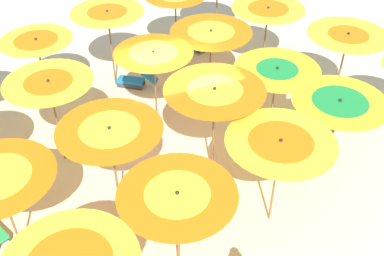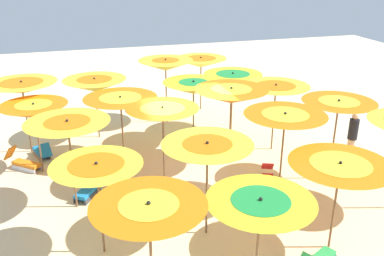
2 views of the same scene
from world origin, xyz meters
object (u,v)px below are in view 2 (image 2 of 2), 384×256
(beach_umbrella_9, at_px, (166,65))
(beach_umbrella_18, at_px, (34,111))
(beach_umbrella_13, at_px, (121,103))
(lounger_1, at_px, (268,180))
(beachgoer_0, at_px, (352,136))
(beach_umbrella_14, at_px, (95,85))
(lounger_2, at_px, (89,188))
(beach_umbrella_7, at_px, (231,96))
(beach_umbrella_11, at_px, (207,150))
(beach_umbrella_4, at_px, (201,62))
(beach_umbrella_2, at_px, (276,90))
(beach_umbrella_10, at_px, (260,209))
(beach_umbrella_17, at_px, (68,128))
(beach_umbrella_15, at_px, (149,216))
(beach_umbrella_6, at_px, (285,120))
(lounger_0, at_px, (42,152))
(lounger_5, at_px, (24,163))
(beach_umbrella_1, at_px, (338,107))
(beach_umbrella_5, at_px, (340,171))
(beach_ball, at_px, (136,219))
(beach_umbrella_8, at_px, (194,88))
(beach_umbrella_12, at_px, (163,114))
(beach_umbrella_3, at_px, (233,79))
(beach_umbrella_16, at_px, (97,173))
(beach_umbrella_19, at_px, (22,87))

(beach_umbrella_9, height_order, beach_umbrella_18, beach_umbrella_9)
(beach_umbrella_13, xyz_separation_m, lounger_1, (-3.72, 2.91, -1.73))
(beachgoer_0, bearing_deg, beach_umbrella_14, -94.36)
(beach_umbrella_13, height_order, lounger_2, beach_umbrella_13)
(beach_umbrella_7, distance_m, beach_umbrella_11, 3.76)
(beach_umbrella_4, distance_m, beach_umbrella_14, 4.84)
(beach_umbrella_2, bearing_deg, beach_umbrella_10, 61.49)
(beach_umbrella_9, bearing_deg, beachgoer_0, 134.28)
(beach_umbrella_17, xyz_separation_m, beach_umbrella_18, (0.93, -2.34, -0.26))
(beach_umbrella_4, relative_size, beach_umbrella_7, 0.91)
(beach_umbrella_2, distance_m, beach_umbrella_13, 4.99)
(beach_umbrella_15, distance_m, lounger_1, 6.04)
(beach_umbrella_9, distance_m, beach_umbrella_13, 3.60)
(lounger_1, bearing_deg, beach_umbrella_6, 19.14)
(lounger_0, bearing_deg, lounger_5, 123.02)
(beach_umbrella_1, xyz_separation_m, lounger_1, (1.96, -0.06, -2.04))
(beach_umbrella_10, bearing_deg, beach_umbrella_5, -158.70)
(beach_umbrella_2, xyz_separation_m, beach_umbrella_5, (1.09, 5.21, -0.16))
(beach_ball, bearing_deg, beach_umbrella_8, -121.98)
(lounger_1, bearing_deg, beach_umbrella_4, -158.52)
(beach_umbrella_9, bearing_deg, beach_umbrella_11, 84.32)
(beach_umbrella_5, xyz_separation_m, beach_umbrella_9, (1.77, -8.72, 0.34))
(lounger_0, xyz_separation_m, beach_ball, (-2.35, 4.59, -0.06))
(beach_umbrella_2, height_order, lounger_1, beach_umbrella_2)
(beach_umbrella_9, bearing_deg, beach_umbrella_12, 76.34)
(lounger_1, bearing_deg, beach_umbrella_3, -164.08)
(beach_umbrella_16, height_order, lounger_5, beach_umbrella_16)
(beach_ball, bearing_deg, beach_umbrella_17, -42.04)
(beach_umbrella_6, xyz_separation_m, beach_umbrella_19, (6.60, -5.08, -0.06))
(beach_ball, bearing_deg, beach_umbrella_15, 86.87)
(beach_umbrella_2, distance_m, beach_umbrella_14, 6.19)
(beach_umbrella_1, distance_m, beach_umbrella_2, 2.48)
(beach_umbrella_9, height_order, beach_umbrella_12, beach_umbrella_9)
(beach_umbrella_12, bearing_deg, beach_umbrella_18, -27.11)
(beach_umbrella_4, relative_size, beach_umbrella_11, 0.96)
(beach_umbrella_8, height_order, beach_umbrella_9, beach_umbrella_9)
(beach_umbrella_16, bearing_deg, lounger_1, -160.80)
(beach_umbrella_7, height_order, beach_ball, beach_umbrella_7)
(beach_umbrella_18, bearing_deg, beach_umbrella_8, -170.70)
(beach_umbrella_17, bearing_deg, lounger_1, 175.75)
(beach_umbrella_3, relative_size, beach_umbrella_16, 1.02)
(beach_umbrella_19, distance_m, lounger_1, 8.20)
(beach_umbrella_14, relative_size, beach_umbrella_17, 0.91)
(beach_umbrella_5, height_order, lounger_5, beach_umbrella_5)
(beach_umbrella_5, bearing_deg, beach_umbrella_11, -27.14)
(beach_umbrella_3, distance_m, lounger_1, 4.59)
(beach_umbrella_4, relative_size, lounger_5, 1.99)
(beach_umbrella_7, xyz_separation_m, beach_umbrella_15, (3.54, 5.60, 0.01))
(beach_umbrella_8, height_order, beach_umbrella_11, beach_umbrella_11)
(beach_umbrella_2, distance_m, beach_umbrella_5, 5.33)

